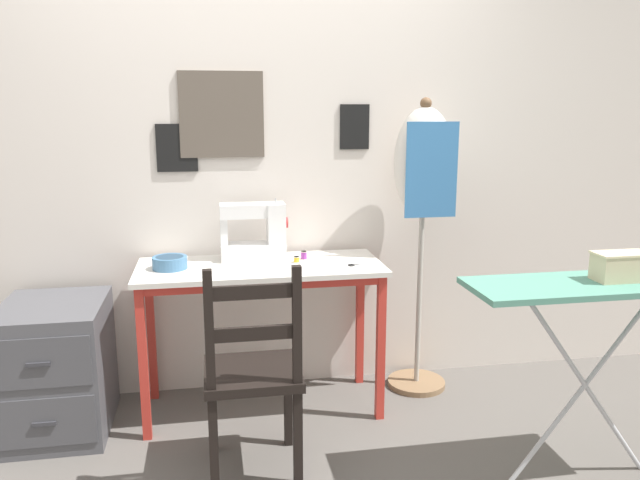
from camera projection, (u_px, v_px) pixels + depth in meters
name	position (u px, v px, depth m)	size (l,w,h in m)	color
ground_plane	(268.00, 432.00, 3.01)	(14.00, 14.00, 0.00)	#5B5651
wall_back	(253.00, 157.00, 3.30)	(10.00, 0.07, 2.55)	silver
sewing_table	(261.00, 285.00, 3.10)	(1.21, 0.51, 0.77)	silver
sewing_machine	(257.00, 233.00, 3.20)	(0.34, 0.16, 0.31)	white
fabric_bowl	(170.00, 262.00, 3.01)	(0.17, 0.17, 0.06)	teal
scissors	(358.00, 265.00, 3.08)	(0.14, 0.05, 0.01)	silver
thread_spool_near_machine	(296.00, 259.00, 3.14)	(0.03, 0.03, 0.03)	yellow
thread_spool_mid_table	(304.00, 255.00, 3.20)	(0.04, 0.04, 0.04)	purple
wooden_chair	(253.00, 375.00, 2.59)	(0.40, 0.38, 0.94)	black
filing_cabinet	(57.00, 368.00, 2.98)	(0.47, 0.58, 0.63)	#4C4C51
dress_form	(423.00, 180.00, 3.27)	(0.32, 0.32, 1.58)	#846647
ironing_board	(594.00, 294.00, 2.48)	(1.02, 0.34, 0.86)	#518E7A
storage_box	(621.00, 266.00, 2.48)	(0.22, 0.12, 0.11)	beige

